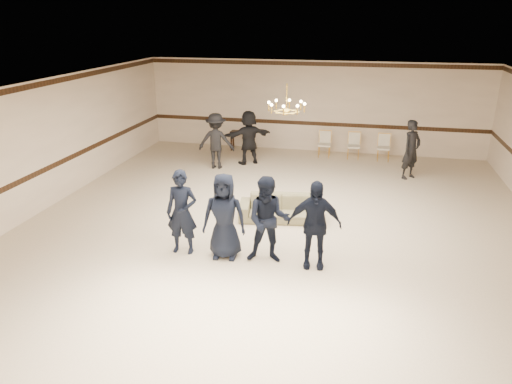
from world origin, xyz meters
TOP-DOWN VIEW (x-y plane):
  - room at (0.00, 0.00)m, footprint 12.01×14.01m
  - chair_rail at (0.00, 6.99)m, footprint 12.00×0.02m
  - crown_molding at (0.00, 6.99)m, footprint 12.00×0.02m
  - chandelier at (0.00, 1.00)m, footprint 0.94×0.94m
  - boy_a at (-1.71, -1.53)m, footprint 0.67×0.46m
  - boy_b at (-0.81, -1.53)m, footprint 0.92×0.65m
  - boy_c at (0.09, -1.53)m, footprint 0.94×0.77m
  - boy_d at (0.99, -1.53)m, footprint 1.08×0.54m
  - settee at (0.00, 0.56)m, footprint 2.11×1.07m
  - adult_left at (-2.76, 4.21)m, footprint 1.21×0.76m
  - adult_mid at (-1.86, 4.91)m, footprint 1.66×1.37m
  - adult_right at (3.24, 4.51)m, footprint 0.76×0.76m
  - banquet_chair_left at (0.53, 6.24)m, footprint 0.44×0.44m
  - banquet_chair_mid at (1.53, 6.24)m, footprint 0.46×0.46m
  - banquet_chair_right at (2.53, 6.24)m, footprint 0.45×0.45m
  - console_table at (-2.47, 6.44)m, footprint 0.85×0.37m

SIDE VIEW (x-z plane):
  - settee at x=0.00m, z-range 0.00..0.59m
  - console_table at x=-2.47m, z-range 0.00..0.71m
  - banquet_chair_left at x=0.53m, z-range 0.00..0.89m
  - banquet_chair_mid at x=1.53m, z-range 0.00..0.89m
  - banquet_chair_right at x=2.53m, z-range 0.00..0.89m
  - adult_left at x=-2.76m, z-range 0.00..1.78m
  - adult_mid at x=-1.86m, z-range 0.00..1.78m
  - adult_right at x=3.24m, z-range 0.00..1.78m
  - boy_a at x=-1.71m, z-range 0.00..1.78m
  - boy_b at x=-0.81m, z-range 0.00..1.78m
  - boy_c at x=0.09m, z-range 0.00..1.78m
  - boy_d at x=0.99m, z-range 0.00..1.78m
  - chair_rail at x=0.00m, z-range 0.93..1.07m
  - room at x=0.00m, z-range -0.01..3.20m
  - chandelier at x=0.00m, z-range 2.43..3.32m
  - crown_molding at x=0.00m, z-range 3.01..3.15m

